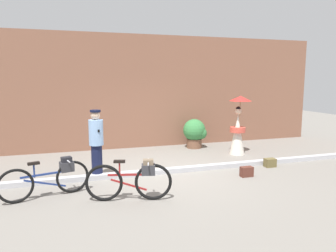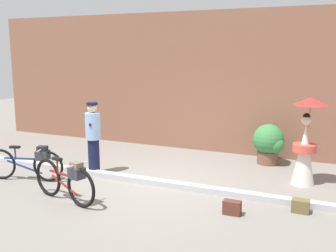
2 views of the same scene
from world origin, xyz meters
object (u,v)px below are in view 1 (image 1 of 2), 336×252
(potted_plant_by_door, at_px, (195,132))
(person_with_parasol, at_px, (238,127))
(bicycle_far_side, at_px, (132,179))
(backpack_on_pavement, at_px, (247,171))
(person_officer, at_px, (96,142))
(bicycle_near_officer, at_px, (50,177))
(backpack_spare, at_px, (270,163))

(potted_plant_by_door, bearing_deg, person_with_parasol, -53.41)
(bicycle_far_side, bearing_deg, backpack_on_pavement, 12.93)
(bicycle_far_side, relative_size, person_officer, 1.01)
(bicycle_near_officer, bearing_deg, potted_plant_by_door, 37.06)
(bicycle_near_officer, height_order, bicycle_far_side, bicycle_far_side)
(potted_plant_by_door, height_order, backpack_on_pavement, potted_plant_by_door)
(bicycle_near_officer, relative_size, person_officer, 1.04)
(person_officer, relative_size, potted_plant_by_door, 1.64)
(person_officer, relative_size, backpack_spare, 5.60)
(bicycle_far_side, distance_m, potted_plant_by_door, 5.10)
(bicycle_far_side, distance_m, backpack_on_pavement, 3.07)
(backpack_spare, bearing_deg, backpack_on_pavement, -151.88)
(bicycle_near_officer, xyz_separation_m, backpack_on_pavement, (4.52, -0.00, -0.29))
(backpack_on_pavement, distance_m, backpack_spare, 1.22)
(bicycle_far_side, xyz_separation_m, person_with_parasol, (3.94, 2.86, 0.45))
(backpack_spare, bearing_deg, potted_plant_by_door, 109.99)
(backpack_spare, bearing_deg, person_with_parasol, 93.61)
(bicycle_near_officer, xyz_separation_m, person_with_parasol, (5.50, 2.17, 0.47))
(bicycle_far_side, bearing_deg, person_with_parasol, 35.90)
(person_with_parasol, relative_size, backpack_spare, 6.28)
(bicycle_far_side, xyz_separation_m, backpack_spare, (4.05, 1.26, -0.31))
(bicycle_near_officer, bearing_deg, backpack_on_pavement, -0.05)
(bicycle_near_officer, height_order, backpack_spare, bicycle_near_officer)
(person_with_parasol, xyz_separation_m, backpack_on_pavement, (-0.97, -2.17, -0.75))
(bicycle_near_officer, bearing_deg, bicycle_far_side, -23.89)
(person_officer, height_order, backpack_on_pavement, person_officer)
(potted_plant_by_door, distance_m, backpack_on_pavement, 3.47)
(backpack_on_pavement, relative_size, backpack_spare, 1.03)
(bicycle_far_side, distance_m, person_officer, 1.83)
(person_with_parasol, distance_m, backpack_on_pavement, 2.50)
(person_officer, distance_m, backpack_on_pavement, 3.73)
(bicycle_near_officer, distance_m, bicycle_far_side, 1.70)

